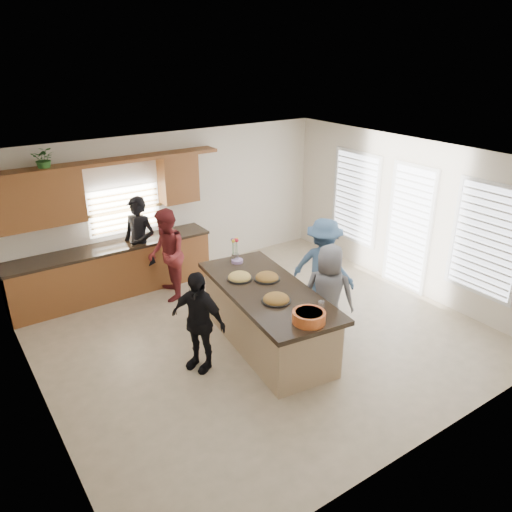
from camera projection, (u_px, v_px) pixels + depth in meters
floor at (261, 334)px, 7.98m from camera, size 6.50×6.50×0.00m
room_shell at (262, 222)px, 7.24m from camera, size 6.52×6.02×2.81m
back_cabinetry at (107, 248)px, 8.94m from camera, size 4.08×0.66×2.46m
right_wall_glazing at (411, 220)px, 9.02m from camera, size 0.06×4.00×2.25m
island at (267, 318)px, 7.57m from camera, size 1.48×2.82×0.95m
platter_front at (276, 300)px, 7.00m from camera, size 0.42×0.42×0.17m
platter_mid at (267, 278)px, 7.66m from camera, size 0.40×0.40×0.16m
platter_back at (240, 277)px, 7.67m from camera, size 0.40×0.40×0.16m
salad_bowl at (309, 316)px, 6.45m from camera, size 0.44×0.44×0.15m
clear_cup at (321, 305)px, 6.79m from camera, size 0.09×0.09×0.11m
plate_stack at (237, 261)px, 8.25m from camera, size 0.19×0.19×0.05m
flower_vase at (235, 249)px, 8.21m from camera, size 0.14×0.14×0.41m
potted_plant at (44, 159)px, 7.94m from camera, size 0.45×0.42×0.40m
woman_left_back at (140, 245)px, 9.14m from camera, size 0.72×0.78×1.79m
woman_left_mid at (167, 255)px, 8.83m from camera, size 0.86×0.97×1.67m
woman_left_front at (198, 321)px, 6.91m from camera, size 0.71×0.95×1.49m
woman_right_back at (323, 267)px, 8.37m from camera, size 1.05×1.25×1.68m
woman_right_front at (328, 295)px, 7.53m from camera, size 0.88×0.92×1.59m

